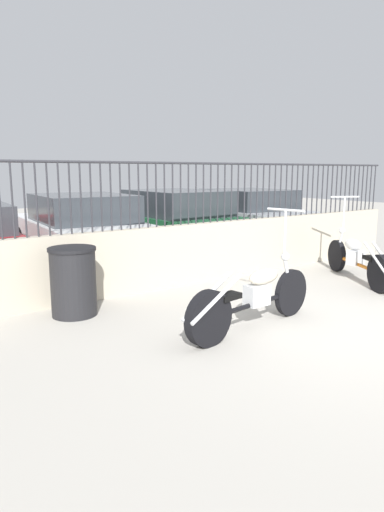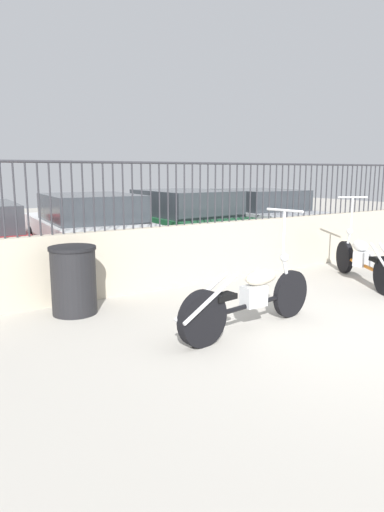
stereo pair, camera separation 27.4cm
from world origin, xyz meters
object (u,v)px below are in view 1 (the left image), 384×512
object	(u,v)px
trash_bin	(73,281)
car_silver	(244,216)
motorcycle_black	(249,299)
motorcycle_orange	(360,260)
car_white	(81,229)
car_green	(173,222)

from	to	relation	value
trash_bin	car_silver	xyz separation A→B (m)	(5.64, 3.03, 0.25)
car_silver	motorcycle_black	bearing A→B (deg)	143.14
motorcycle_black	motorcycle_orange	xyz separation A→B (m)	(3.07, 0.65, -0.02)
trash_bin	car_silver	bearing A→B (deg)	28.24
car_silver	motorcycle_orange	bearing A→B (deg)	168.96
car_white	car_green	xyz separation A→B (m)	(2.11, -0.03, 0.01)
motorcycle_orange	trash_bin	xyz separation A→B (m)	(-4.46, 1.07, 0.08)
motorcycle_black	car_white	distance (m)	4.74
car_white	car_green	size ratio (longest dim) A/B	0.97
motorcycle_black	motorcycle_orange	distance (m)	3.14
motorcycle_orange	car_silver	xyz separation A→B (m)	(1.17, 4.10, 0.33)
trash_bin	car_white	xyz separation A→B (m)	(1.36, 3.01, 0.25)
motorcycle_orange	car_green	xyz separation A→B (m)	(-0.99, 4.06, 0.34)
motorcycle_orange	car_silver	world-z (taller)	motorcycle_orange
motorcycle_orange	car_white	size ratio (longest dim) A/B	0.44
motorcycle_orange	car_white	xyz separation A→B (m)	(-3.10, 4.08, 0.32)
motorcycle_black	trash_bin	xyz separation A→B (m)	(-1.39, 1.72, 0.06)
trash_bin	car_green	size ratio (longest dim) A/B	0.19
motorcycle_orange	car_silver	distance (m)	4.27
car_white	car_green	distance (m)	2.11
motorcycle_black	car_white	xyz separation A→B (m)	(-0.03, 4.73, 0.31)
motorcycle_black	motorcycle_orange	bearing A→B (deg)	4.14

